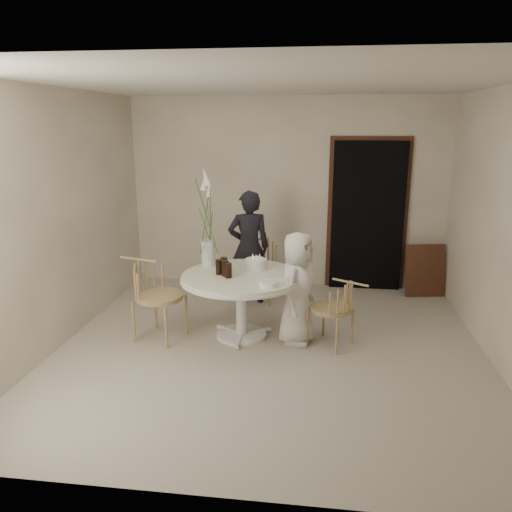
# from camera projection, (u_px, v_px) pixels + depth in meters

# --- Properties ---
(ground) EXTENTS (4.50, 4.50, 0.00)m
(ground) POSITION_uv_depth(u_px,v_px,m) (270.00, 347.00, 5.36)
(ground) COLOR beige
(ground) RESTS_ON ground
(room_shell) EXTENTS (4.50, 4.50, 4.50)m
(room_shell) POSITION_uv_depth(u_px,v_px,m) (271.00, 197.00, 4.93)
(room_shell) COLOR silver
(room_shell) RESTS_ON ground
(doorway) EXTENTS (1.00, 0.10, 2.10)m
(doorway) POSITION_uv_depth(u_px,v_px,m) (367.00, 217.00, 7.04)
(doorway) COLOR black
(doorway) RESTS_ON ground
(door_trim) EXTENTS (1.12, 0.03, 2.22)m
(door_trim) POSITION_uv_depth(u_px,v_px,m) (367.00, 212.00, 7.06)
(door_trim) COLOR brown
(door_trim) RESTS_ON ground
(table) EXTENTS (1.33, 1.33, 0.73)m
(table) POSITION_uv_depth(u_px,v_px,m) (241.00, 284.00, 5.48)
(table) COLOR white
(table) RESTS_ON ground
(picture_frame) EXTENTS (0.56, 0.26, 0.72)m
(picture_frame) POSITION_uv_depth(u_px,v_px,m) (425.00, 270.00, 6.89)
(picture_frame) COLOR brown
(picture_frame) RESTS_ON ground
(chair_far) EXTENTS (0.51, 0.54, 0.85)m
(chair_far) POSITION_uv_depth(u_px,v_px,m) (260.00, 259.00, 6.76)
(chair_far) COLOR tan
(chair_far) RESTS_ON ground
(chair_right) EXTENTS (0.57, 0.56, 0.77)m
(chair_right) POSITION_uv_depth(u_px,v_px,m) (340.00, 304.00, 5.24)
(chair_right) COLOR tan
(chair_right) RESTS_ON ground
(chair_left) EXTENTS (0.62, 0.59, 0.91)m
(chair_left) POSITION_uv_depth(u_px,v_px,m) (149.00, 287.00, 5.49)
(chair_left) COLOR tan
(chair_left) RESTS_ON ground
(girl) EXTENTS (0.62, 0.49, 1.50)m
(girl) POSITION_uv_depth(u_px,v_px,m) (249.00, 247.00, 6.54)
(girl) COLOR black
(girl) RESTS_ON ground
(boy) EXTENTS (0.55, 0.69, 1.23)m
(boy) POSITION_uv_depth(u_px,v_px,m) (297.00, 288.00, 5.36)
(boy) COLOR white
(boy) RESTS_ON ground
(birthday_cake) EXTENTS (0.25, 0.25, 0.17)m
(birthday_cake) POSITION_uv_depth(u_px,v_px,m) (256.00, 264.00, 5.64)
(birthday_cake) COLOR white
(birthday_cake) RESTS_ON table
(cola_tumbler_a) EXTENTS (0.09, 0.09, 0.16)m
(cola_tumbler_a) POSITION_uv_depth(u_px,v_px,m) (228.00, 270.00, 5.32)
(cola_tumbler_a) COLOR black
(cola_tumbler_a) RESTS_ON table
(cola_tumbler_b) EXTENTS (0.09, 0.09, 0.17)m
(cola_tumbler_b) POSITION_uv_depth(u_px,v_px,m) (225.00, 268.00, 5.39)
(cola_tumbler_b) COLOR black
(cola_tumbler_b) RESTS_ON table
(cola_tumbler_c) EXTENTS (0.08, 0.08, 0.16)m
(cola_tumbler_c) POSITION_uv_depth(u_px,v_px,m) (219.00, 267.00, 5.44)
(cola_tumbler_c) COLOR black
(cola_tumbler_c) RESTS_ON table
(cola_tumbler_d) EXTENTS (0.09, 0.09, 0.17)m
(cola_tumbler_d) POSITION_uv_depth(u_px,v_px,m) (224.00, 265.00, 5.52)
(cola_tumbler_d) COLOR black
(cola_tumbler_d) RESTS_ON table
(plate_stack) EXTENTS (0.27, 0.27, 0.05)m
(plate_stack) POSITION_uv_depth(u_px,v_px,m) (269.00, 283.00, 5.07)
(plate_stack) COLOR white
(plate_stack) RESTS_ON table
(flower_vase) EXTENTS (0.16, 0.16, 1.13)m
(flower_vase) POSITION_uv_depth(u_px,v_px,m) (208.00, 232.00, 5.67)
(flower_vase) COLOR silver
(flower_vase) RESTS_ON table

